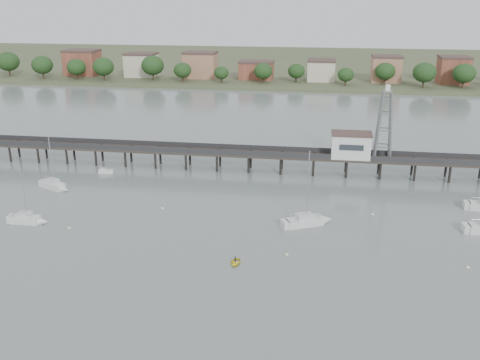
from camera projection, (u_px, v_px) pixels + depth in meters
The scene contains 12 objects.
ground_plane at pixel (152, 329), 62.35m from camera, with size 500.00×500.00×0.00m, color slate.
pier at pixel (234, 153), 117.05m from camera, with size 150.00×5.00×5.50m.
pier_building at pixel (351, 145), 112.58m from camera, with size 8.40×5.40×5.30m.
lattice_tower at pixel (384, 126), 110.19m from camera, with size 3.20×3.20×15.50m.
sailboat_b at pixel (56, 186), 106.16m from camera, with size 7.30×4.79×11.81m.
sailboat_c at pixel (311, 221), 90.14m from camera, with size 8.52×5.85×13.72m.
sailboat_f at pixel (30, 220), 90.52m from camera, with size 6.46×1.92×10.83m.
white_tender at pixel (106, 171), 115.92m from camera, with size 3.34×1.80×1.23m.
yellow_dinghy at pixel (235, 264), 77.21m from camera, with size 1.92×0.56×2.69m, color yellow.
dinghy_occupant at pixel (235, 264), 77.21m from camera, with size 0.35×0.96×0.23m, color black.
mooring_buoys at pixel (265, 232), 87.11m from camera, with size 62.78×18.24×0.39m.
far_shore at pixel (288, 64), 285.44m from camera, with size 500.00×170.00×10.40m.
Camera 1 is at (18.07, -50.92, 37.07)m, focal length 40.00 mm.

